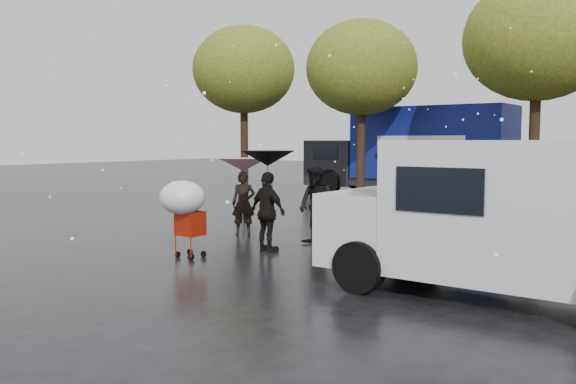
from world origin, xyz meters
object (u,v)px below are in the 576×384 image
Objects in this scene: shopping_cart at (184,202)px; yellow_taxi at (537,188)px; person_black at (268,212)px; vendor_cart at (419,214)px; white_van at (509,216)px; blue_truck at (413,152)px; person_pink at (243,203)px.

yellow_taxi is (3.11, 12.77, -0.40)m from shopping_cart.
person_black reaches higher than vendor_cart.
white_van reaches higher than shopping_cart.
vendor_cart is (2.32, 1.95, -0.07)m from person_black.
shopping_cart is 13.15m from yellow_taxi.
blue_truck is 2.13× the size of yellow_taxi.
white_van is (2.58, -2.82, 0.43)m from vendor_cart.
white_van reaches higher than person_pink.
blue_truck is (-7.82, 14.04, 0.60)m from white_van.
person_pink is 0.30× the size of white_van.
yellow_taxi is at bearing 76.31° from shopping_cart.
vendor_cart is at bearing -64.95° from blue_truck.
shopping_cart reaches higher than vendor_cart.
vendor_cart is 1.04× the size of shopping_cart.
person_pink reaches higher than yellow_taxi.
yellow_taxi is (-0.01, 9.31, -0.06)m from vendor_cart.
white_van is 12.41m from yellow_taxi.
white_van is at bearing -153.52° from yellow_taxi.
person_black is 1.73m from shopping_cart.
shopping_cart is (0.96, -2.84, 0.32)m from person_pink.
white_van is 16.09m from blue_truck.
vendor_cart is at bearing -165.49° from yellow_taxi.
person_pink is 0.18× the size of blue_truck.
person_black is 13.53m from blue_truck.
person_pink is at bearing 108.61° from shopping_cart.
vendor_cart is 0.31× the size of white_van.
blue_truck reaches higher than vendor_cart.
white_van is (4.90, -0.87, 0.37)m from person_black.
blue_truck is at bearing 119.11° from white_van.
person_black is 11.50m from yellow_taxi.
person_black is at bearing 62.20° from shopping_cart.
person_pink is 4.12m from vendor_cart.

